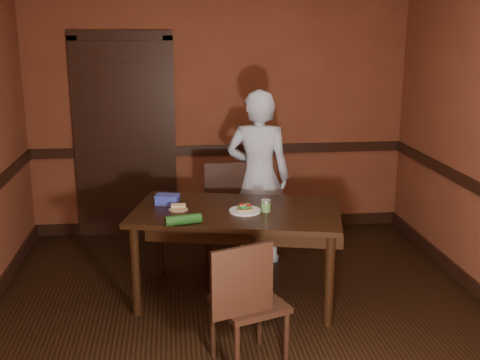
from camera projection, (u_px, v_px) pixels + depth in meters
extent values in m
cube|color=black|center=(245.00, 326.00, 4.54)|extent=(4.00, 4.50, 0.01)
cube|color=brown|center=(220.00, 108.00, 6.36)|extent=(4.00, 0.02, 2.70)
cube|color=brown|center=(327.00, 286.00, 2.04)|extent=(4.00, 0.02, 2.70)
cube|color=black|center=(220.00, 150.00, 6.46)|extent=(4.00, 0.03, 0.10)
cube|color=black|center=(221.00, 224.00, 6.67)|extent=(4.00, 0.03, 0.12)
cube|color=black|center=(125.00, 141.00, 6.30)|extent=(0.85, 0.04, 2.05)
cube|color=black|center=(79.00, 141.00, 6.26)|extent=(0.10, 0.06, 2.15)
cube|color=black|center=(171.00, 139.00, 6.37)|extent=(0.10, 0.06, 2.15)
cube|color=black|center=(120.00, 35.00, 6.04)|extent=(1.05, 0.06, 0.10)
cube|color=black|center=(237.00, 255.00, 4.91)|extent=(1.81, 1.28, 0.77)
imported|color=silver|center=(258.00, 177.00, 5.64)|extent=(0.68, 0.53, 1.64)
cylinder|color=silver|center=(245.00, 211.00, 4.75)|extent=(0.25, 0.25, 0.01)
cube|color=tan|center=(245.00, 209.00, 4.75)|extent=(0.12, 0.11, 0.02)
ellipsoid|color=#2B802C|center=(245.00, 207.00, 4.74)|extent=(0.11, 0.10, 0.02)
cylinder|color=#BF1205|center=(242.00, 204.00, 4.75)|extent=(0.04, 0.04, 0.01)
cylinder|color=#BF1205|center=(249.00, 205.00, 4.73)|extent=(0.04, 0.04, 0.01)
cylinder|color=#A1C472|center=(242.00, 206.00, 4.71)|extent=(0.03, 0.03, 0.01)
cylinder|color=#A1C472|center=(247.00, 204.00, 4.76)|extent=(0.03, 0.03, 0.01)
cylinder|color=#A1C472|center=(245.00, 205.00, 4.74)|extent=(0.03, 0.03, 0.01)
cylinder|color=#568B46|center=(266.00, 206.00, 4.76)|extent=(0.08, 0.08, 0.08)
cylinder|color=#BCBCBB|center=(266.00, 201.00, 4.74)|extent=(0.08, 0.08, 0.01)
cylinder|color=silver|center=(178.00, 210.00, 4.79)|extent=(0.15, 0.15, 0.01)
cube|color=#EECB82|center=(178.00, 207.00, 4.79)|extent=(0.12, 0.08, 0.04)
cube|color=#3849C3|center=(167.00, 200.00, 4.94)|extent=(0.21, 0.16, 0.07)
cube|color=#3849C3|center=(167.00, 195.00, 4.93)|extent=(0.22, 0.17, 0.01)
cylinder|color=#194616|center=(183.00, 220.00, 4.44)|extent=(0.28, 0.14, 0.08)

